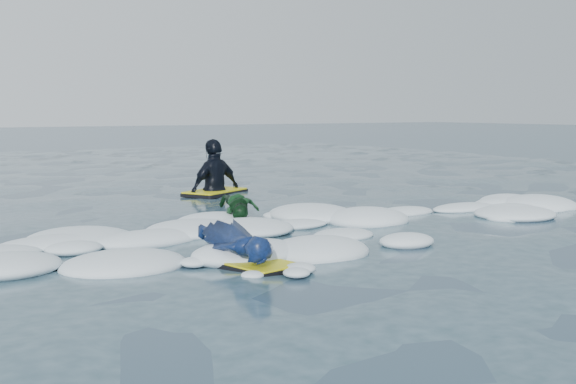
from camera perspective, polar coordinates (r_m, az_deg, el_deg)
name	(u,v)px	position (r m, az deg, el deg)	size (l,w,h in m)	color
ground	(286,252)	(7.92, -0.18, -4.78)	(120.00, 120.00, 0.00)	#1D3645
foam_band	(241,238)	(8.80, -3.77, -3.65)	(12.00, 3.10, 0.30)	white
prone_woman_unit	(239,244)	(7.31, -3.92, -4.15)	(0.79, 1.59, 0.39)	black
prone_child_unit	(240,209)	(9.80, -3.78, -1.37)	(0.91, 1.20, 0.41)	black
waiting_rider_unit	(215,190)	(13.22, -5.78, 0.13)	(1.43, 1.20, 1.88)	black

